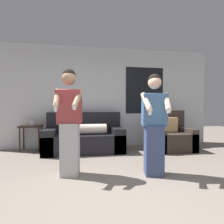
{
  "coord_description": "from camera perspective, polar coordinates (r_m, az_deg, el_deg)",
  "views": [
    {
      "loc": [
        -0.59,
        -1.74,
        1.08
      ],
      "look_at": [
        -0.15,
        0.97,
        1.0
      ],
      "focal_mm": 28.0,
      "sensor_mm": 36.0,
      "label": 1
    }
  ],
  "objects": [
    {
      "name": "ground_plane",
      "position": [
        2.13,
        9.32,
        -28.84
      ],
      "size": [
        14.0,
        14.0,
        0.0
      ],
      "primitive_type": "plane",
      "color": "slate"
    },
    {
      "name": "person_left",
      "position": [
        2.81,
        -13.71,
        -2.85
      ],
      "size": [
        0.43,
        0.52,
        1.67
      ],
      "color": "#B2B2B7",
      "rests_on": "ground_plane"
    },
    {
      "name": "side_table",
      "position": [
        4.77,
        -24.99,
        -5.31
      ],
      "size": [
        0.51,
        0.36,
        0.77
      ],
      "color": "#332319",
      "rests_on": "ground_plane"
    },
    {
      "name": "wall_back",
      "position": [
        4.85,
        -2.13,
        4.88
      ],
      "size": [
        6.06,
        0.07,
        2.7
      ],
      "color": "silver",
      "rests_on": "ground_plane"
    },
    {
      "name": "couch",
      "position": [
        4.39,
        -8.94,
        -8.28
      ],
      "size": [
        1.87,
        0.9,
        0.94
      ],
      "color": "black",
      "rests_on": "ground_plane"
    },
    {
      "name": "armchair",
      "position": [
        4.72,
        18.41,
        -7.6
      ],
      "size": [
        0.98,
        0.82,
        0.99
      ],
      "color": "#332823",
      "rests_on": "ground_plane"
    },
    {
      "name": "person_right",
      "position": [
        2.83,
        13.62,
        -3.76
      ],
      "size": [
        0.44,
        0.52,
        1.6
      ],
      "color": "#384770",
      "rests_on": "ground_plane"
    }
  ]
}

